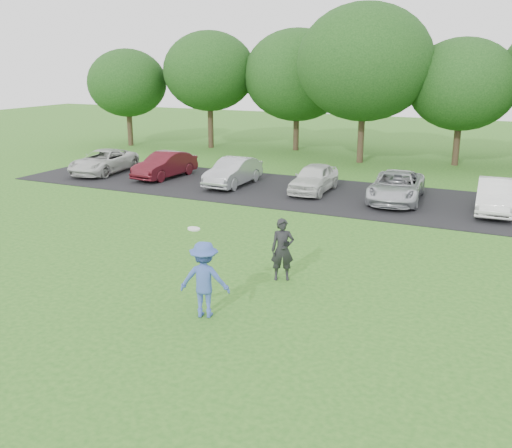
% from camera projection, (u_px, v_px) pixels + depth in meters
% --- Properties ---
extents(ground, '(100.00, 100.00, 0.00)m').
position_uv_depth(ground, '(190.00, 318.00, 12.84)').
color(ground, '#29631C').
rests_on(ground, ground).
extents(parking_lot, '(32.00, 6.50, 0.03)m').
position_uv_depth(parking_lot, '(351.00, 197.00, 24.14)').
color(parking_lot, black).
rests_on(parking_lot, ground).
extents(frisbee_player, '(1.28, 0.96, 2.13)m').
position_uv_depth(frisbee_player, '(204.00, 279.00, 12.74)').
color(frisbee_player, '#3E58B0').
rests_on(frisbee_player, ground).
extents(camera_bystander, '(0.72, 0.62, 1.66)m').
position_uv_depth(camera_bystander, '(283.00, 250.00, 14.89)').
color(camera_bystander, black).
rests_on(camera_bystander, ground).
extents(parked_cars, '(28.40, 4.93, 1.24)m').
position_uv_depth(parked_cars, '(344.00, 182.00, 24.12)').
color(parked_cars, silver).
rests_on(parked_cars, parking_lot).
extents(tree_row, '(42.39, 9.85, 8.64)m').
position_uv_depth(tree_row, '(434.00, 74.00, 30.65)').
color(tree_row, '#38281C').
rests_on(tree_row, ground).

